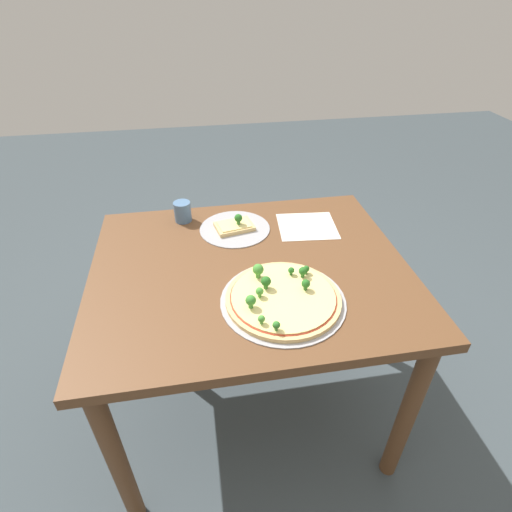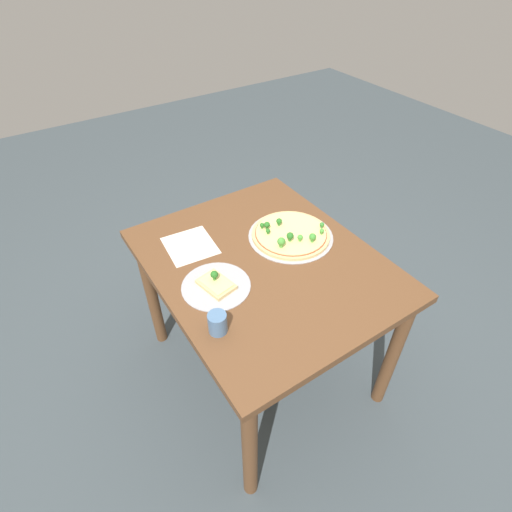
% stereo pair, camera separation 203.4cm
% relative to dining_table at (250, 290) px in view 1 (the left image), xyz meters
% --- Properties ---
extents(ground_plane, '(8.00, 8.00, 0.00)m').
position_rel_dining_table_xyz_m(ground_plane, '(0.00, 0.00, -0.67)').
color(ground_plane, '#3D474C').
extents(dining_table, '(1.08, 0.90, 0.77)m').
position_rel_dining_table_xyz_m(dining_table, '(0.00, 0.00, 0.00)').
color(dining_table, brown).
rests_on(dining_table, ground_plane).
extents(pizza_tray_whole, '(0.39, 0.39, 0.07)m').
position_rel_dining_table_xyz_m(pizza_tray_whole, '(-0.07, 0.19, 0.12)').
color(pizza_tray_whole, '#A3A3A8').
rests_on(pizza_tray_whole, dining_table).
extents(pizza_tray_slice, '(0.28, 0.28, 0.07)m').
position_rel_dining_table_xyz_m(pizza_tray_slice, '(0.02, -0.25, 0.12)').
color(pizza_tray_slice, '#A3A3A8').
rests_on(pizza_tray_slice, dining_table).
extents(drinking_cup, '(0.07, 0.07, 0.08)m').
position_rel_dining_table_xyz_m(drinking_cup, '(0.22, -0.35, 0.15)').
color(drinking_cup, '#4C7099').
rests_on(drinking_cup, dining_table).
extents(paper_menu, '(0.24, 0.23, 0.00)m').
position_rel_dining_table_xyz_m(paper_menu, '(-0.26, -0.22, 0.11)').
color(paper_menu, silver).
rests_on(paper_menu, dining_table).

